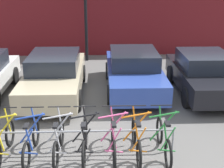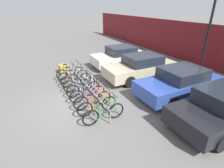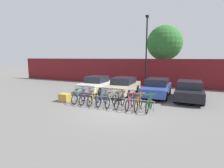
{
  "view_description": "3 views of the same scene",
  "coord_description": "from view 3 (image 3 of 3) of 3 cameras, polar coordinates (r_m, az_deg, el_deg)",
  "views": [
    {
      "loc": [
        0.35,
        -5.63,
        4.03
      ],
      "look_at": [
        0.64,
        2.6,
        0.98
      ],
      "focal_mm": 50.0,
      "sensor_mm": 36.0,
      "label": 1
    },
    {
      "loc": [
        6.78,
        -1.69,
        4.12
      ],
      "look_at": [
        0.38,
        1.57,
        0.8
      ],
      "focal_mm": 28.0,
      "sensor_mm": 36.0,
      "label": 2
    },
    {
      "loc": [
        3.7,
        -9.17,
        3.04
      ],
      "look_at": [
        -0.69,
        0.81,
        1.38
      ],
      "focal_mm": 28.0,
      "sensor_mm": 36.0,
      "label": 3
    }
  ],
  "objects": [
    {
      "name": "bicycle_green",
      "position": [
        10.24,
        12.02,
        -6.61
      ],
      "size": [
        0.68,
        1.71,
        1.05
      ],
      "rotation": [
        0.0,
        0.0,
        0.02
      ],
      "color": "black",
      "rests_on": "ground"
    },
    {
      "name": "bike_rack",
      "position": [
        11.05,
        -0.01,
        -4.62
      ],
      "size": [
        5.31,
        0.04,
        0.57
      ],
      "color": "gray",
      "rests_on": "ground"
    },
    {
      "name": "hoarding_wall",
      "position": [
        19.1,
        12.54,
        3.68
      ],
      "size": [
        36.0,
        0.16,
        2.9
      ],
      "primitive_type": "cube",
      "color": "maroon",
      "rests_on": "ground"
    },
    {
      "name": "cargo_crate",
      "position": [
        12.64,
        -15.2,
        -4.29
      ],
      "size": [
        0.7,
        0.56,
        0.55
      ],
      "primitive_type": "cube",
      "color": "#B28C33",
      "rests_on": "ground"
    },
    {
      "name": "car_white",
      "position": [
        15.57,
        -5.09,
        -0.06
      ],
      "size": [
        1.91,
        3.9,
        1.4
      ],
      "color": "silver",
      "rests_on": "ground"
    },
    {
      "name": "bicycle_yellow",
      "position": [
        11.49,
        -5.95,
        -4.79
      ],
      "size": [
        0.68,
        1.71,
        1.05
      ],
      "rotation": [
        0.0,
        0.0,
        -0.0
      ],
      "color": "black",
      "rests_on": "ground"
    },
    {
      "name": "bicycle_purple",
      "position": [
        11.78,
        -8.42,
        -4.5
      ],
      "size": [
        0.68,
        1.71,
        1.05
      ],
      "rotation": [
        0.0,
        0.0,
        0.03
      ],
      "color": "black",
      "rests_on": "ground"
    },
    {
      "name": "ground_plane",
      "position": [
        10.34,
        1.73,
        -8.44
      ],
      "size": [
        120.0,
        120.0,
        0.0
      ],
      "primitive_type": "plane",
      "color": "#605E5B"
    },
    {
      "name": "bicycle_blue",
      "position": [
        11.2,
        -3.19,
        -5.11
      ],
      "size": [
        0.68,
        1.71,
        1.05
      ],
      "rotation": [
        0.0,
        0.0,
        0.02
      ],
      "color": "black",
      "rests_on": "ground"
    },
    {
      "name": "bicycle_pink",
      "position": [
        10.52,
        5.87,
        -6.05
      ],
      "size": [
        0.68,
        1.71,
        1.05
      ],
      "rotation": [
        0.0,
        0.0,
        0.05
      ],
      "color": "black",
      "rests_on": "ground"
    },
    {
      "name": "car_black",
      "position": [
        13.64,
        23.91,
        -2.02
      ],
      "size": [
        1.91,
        3.97,
        1.4
      ],
      "color": "black",
      "rests_on": "ground"
    },
    {
      "name": "tree_behind_hoarding",
      "position": [
        20.7,
        16.76,
        12.58
      ],
      "size": [
        3.85,
        3.85,
        6.55
      ],
      "color": "brown",
      "rests_on": "ground"
    },
    {
      "name": "bicycle_silver",
      "position": [
        10.95,
        -0.32,
        -5.42
      ],
      "size": [
        0.68,
        1.71,
        1.05
      ],
      "rotation": [
        0.0,
        0.0,
        -0.0
      ],
      "color": "black",
      "rests_on": "ground"
    },
    {
      "name": "lamp_post",
      "position": [
        18.14,
        11.16,
        11.25
      ],
      "size": [
        0.24,
        0.44,
        7.1
      ],
      "color": "black",
      "rests_on": "ground"
    },
    {
      "name": "bicycle_orange",
      "position": [
        10.38,
        8.62,
        -6.31
      ],
      "size": [
        0.68,
        1.71,
        1.05
      ],
      "rotation": [
        0.0,
        0.0,
        -0.0
      ],
      "color": "black",
      "rests_on": "ground"
    },
    {
      "name": "bicycle_teal",
      "position": [
        12.09,
        -10.72,
        -4.22
      ],
      "size": [
        0.68,
        1.71,
        1.05
      ],
      "rotation": [
        0.0,
        0.0,
        -0.06
      ],
      "color": "black",
      "rests_on": "ground"
    },
    {
      "name": "car_beige",
      "position": [
        14.56,
        3.68,
        -0.64
      ],
      "size": [
        1.91,
        4.41,
        1.4
      ],
      "color": "#C1B28E",
      "rests_on": "ground"
    },
    {
      "name": "car_blue",
      "position": [
        14.21,
        14.43,
        -1.13
      ],
      "size": [
        1.91,
        4.3,
        1.4
      ],
      "color": "#2D479E",
      "rests_on": "ground"
    },
    {
      "name": "bicycle_black",
      "position": [
        10.73,
        2.56,
        -5.72
      ],
      "size": [
        0.68,
        1.71,
        1.05
      ],
      "rotation": [
        0.0,
        0.0,
        -0.02
      ],
      "color": "black",
      "rests_on": "ground"
    }
  ]
}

